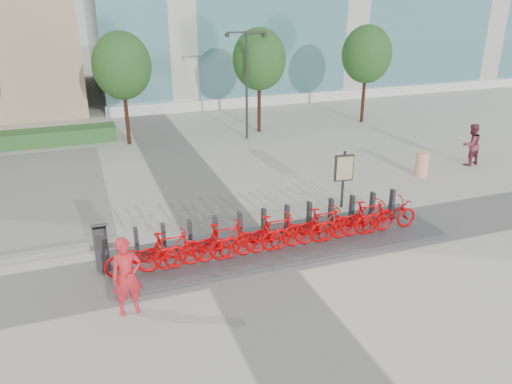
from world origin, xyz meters
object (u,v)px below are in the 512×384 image
object	(u,v)px
kiosk	(101,247)
worker_red	(127,277)
pedestrian	(471,145)
map_sign	(344,170)
bike_0	(141,257)
construction_barrel	(422,164)

from	to	relation	value
kiosk	worker_red	xyz separation A→B (m)	(0.42, -1.99, 0.21)
pedestrian	map_sign	distance (m)	7.37
bike_0	map_sign	bearing A→B (deg)	-72.72
bike_0	worker_red	world-z (taller)	worker_red
construction_barrel	map_sign	xyz separation A→B (m)	(-4.38, -1.61, 0.81)
kiosk	worker_red	bearing A→B (deg)	-73.89
worker_red	construction_barrel	bearing A→B (deg)	20.87
construction_barrel	worker_red	bearing A→B (deg)	-156.11
bike_0	construction_barrel	distance (m)	11.83
pedestrian	construction_barrel	distance (m)	2.75
bike_0	kiosk	world-z (taller)	kiosk
construction_barrel	bike_0	bearing A→B (deg)	-161.55
construction_barrel	pedestrian	bearing A→B (deg)	9.23
kiosk	worker_red	distance (m)	2.05
bike_0	pedestrian	bearing A→B (deg)	-73.27
bike_0	kiosk	xyz separation A→B (m)	(-0.90, 0.56, 0.15)
kiosk	map_sign	world-z (taller)	map_sign
bike_0	construction_barrel	bearing A→B (deg)	-71.55
bike_0	construction_barrel	size ratio (longest dim) A/B	1.90
bike_0	worker_red	xyz separation A→B (m)	(-0.48, -1.44, 0.36)
worker_red	kiosk	bearing A→B (deg)	98.88
map_sign	kiosk	bearing A→B (deg)	-161.63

